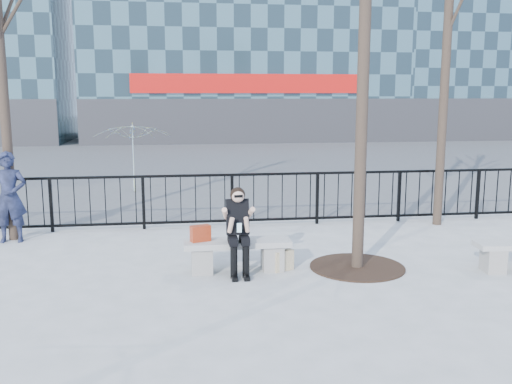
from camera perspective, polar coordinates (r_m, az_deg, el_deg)
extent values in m
plane|color=gray|center=(8.98, -1.86, -7.87)|extent=(120.00, 120.00, 0.00)
cube|color=#474747|center=(23.68, -5.59, 3.25)|extent=(60.00, 23.00, 0.01)
cube|color=black|center=(11.66, -3.40, 1.71)|extent=(14.00, 0.05, 0.05)
cube|color=black|center=(11.84, -3.36, -2.89)|extent=(14.00, 0.05, 0.05)
cube|color=#2D2D30|center=(30.75, -0.50, 7.07)|extent=(18.00, 0.08, 2.40)
cube|color=#AE0F0B|center=(30.66, -0.49, 10.80)|extent=(12.60, 0.12, 1.00)
cylinder|color=black|center=(8.91, 10.83, 16.24)|extent=(0.18, 0.18, 7.50)
cylinder|color=black|center=(11.46, -24.13, 11.61)|extent=(0.18, 0.18, 6.50)
cylinder|color=black|center=(12.36, 18.50, 12.94)|extent=(0.18, 0.18, 7.00)
cylinder|color=black|center=(9.26, 10.08, -7.39)|extent=(1.50, 1.50, 0.02)
cube|color=gray|center=(8.89, -5.42, -6.76)|extent=(0.32, 0.38, 0.40)
cube|color=gray|center=(8.99, 1.64, -6.51)|extent=(0.32, 0.38, 0.40)
cube|color=gray|center=(8.86, -1.88, -5.13)|extent=(1.65, 0.46, 0.09)
cube|color=gray|center=(9.62, 22.63, -6.29)|extent=(0.29, 0.35, 0.37)
cube|color=#9A2D13|center=(8.80, -5.58, -4.14)|extent=(0.33, 0.23, 0.25)
cube|color=beige|center=(8.95, 2.72, -6.86)|extent=(0.36, 0.26, 0.32)
imported|color=black|center=(11.42, -23.42, -0.47)|extent=(0.63, 0.43, 1.69)
imported|color=yellow|center=(16.13, -12.15, 3.39)|extent=(2.30, 2.34, 1.94)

